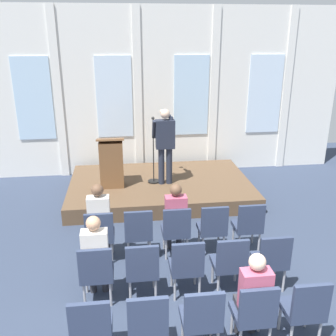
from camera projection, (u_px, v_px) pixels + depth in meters
rear_partition at (154, 93)px, 9.86m from camera, size 10.05×0.14×4.31m
stage_platform at (160, 187)px, 9.00m from camera, size 4.21×2.69×0.34m
speaker at (165, 141)px, 8.47m from camera, size 0.51×0.69×1.74m
mic_stand at (154, 168)px, 8.76m from camera, size 0.28×0.28×1.56m
lectern at (112, 163)px, 8.47m from camera, size 0.60×0.48×1.16m
chair_r0_c0 at (100, 233)px, 6.24m from camera, size 0.46×0.44×0.94m
audience_r0_c0 at (99, 218)px, 6.23m from camera, size 0.36×0.39×1.38m
chair_r0_c1 at (138, 231)px, 6.31m from camera, size 0.46×0.44×0.94m
chair_r0_c2 at (176, 228)px, 6.38m from camera, size 0.46×0.44×0.94m
audience_r0_c2 at (175, 216)px, 6.39m from camera, size 0.36×0.39×1.32m
chair_r0_c3 at (213, 226)px, 6.46m from camera, size 0.46×0.44×0.94m
chair_r0_c4 at (249, 224)px, 6.53m from camera, size 0.46×0.44×0.94m
chair_r1_c0 at (96, 271)px, 5.25m from camera, size 0.46×0.44×0.94m
audience_r1_c0 at (96, 254)px, 5.25m from camera, size 0.36×0.39×1.35m
chair_r1_c1 at (142, 267)px, 5.32m from camera, size 0.46×0.44×0.94m
chair_r1_c2 at (187, 264)px, 5.39m from camera, size 0.46×0.44×0.94m
chair_r1_c3 at (230, 261)px, 5.47m from camera, size 0.46×0.44×0.94m
chair_r1_c4 at (272, 258)px, 5.54m from camera, size 0.46×0.44×0.94m
chair_r2_c0 at (91, 326)px, 4.26m from camera, size 0.46×0.44×0.94m
chair_r2_c1 at (148, 321)px, 4.33m from camera, size 0.46×0.44×0.94m
chair_r2_c2 at (202, 316)px, 4.41m from camera, size 0.46×0.44×0.94m
chair_r2_c3 at (254, 312)px, 4.48m from camera, size 0.46×0.44×0.94m
audience_r2_c3 at (253, 294)px, 4.49m from camera, size 0.36×0.39×1.29m
chair_r2_c4 at (305, 307)px, 4.55m from camera, size 0.46×0.44×0.94m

